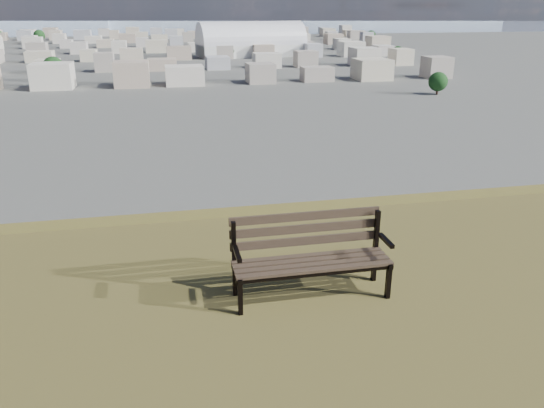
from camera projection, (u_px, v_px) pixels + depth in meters
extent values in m
cube|color=#3F2F24|center=(316.00, 270.00, 5.25)|extent=(1.62, 0.08, 0.03)
cube|color=#3F2F24|center=(313.00, 265.00, 5.35)|extent=(1.62, 0.08, 0.03)
cube|color=#3F2F24|center=(311.00, 260.00, 5.45)|extent=(1.62, 0.08, 0.03)
cube|color=#3F2F24|center=(308.00, 256.00, 5.55)|extent=(1.62, 0.08, 0.03)
cube|color=#3F2F24|center=(306.00, 241.00, 5.56)|extent=(1.62, 0.03, 0.09)
cube|color=#3F2F24|center=(306.00, 228.00, 5.54)|extent=(1.62, 0.03, 0.09)
cube|color=#3F2F24|center=(306.00, 216.00, 5.51)|extent=(1.62, 0.03, 0.09)
cube|color=black|center=(240.00, 297.00, 5.16)|extent=(0.04, 0.05, 0.39)
cube|color=black|center=(234.00, 259.00, 5.44)|extent=(0.04, 0.05, 0.83)
cube|color=black|center=(237.00, 272.00, 5.26)|extent=(0.04, 0.45, 0.04)
cube|color=black|center=(237.00, 254.00, 5.14)|extent=(0.04, 0.32, 0.04)
cube|color=black|center=(388.00, 281.00, 5.45)|extent=(0.04, 0.05, 0.39)
cube|color=black|center=(376.00, 246.00, 5.73)|extent=(0.04, 0.05, 0.83)
cube|color=black|center=(383.00, 258.00, 5.56)|extent=(0.04, 0.45, 0.04)
cube|color=black|center=(386.00, 241.00, 5.44)|extent=(0.04, 0.32, 0.04)
cube|color=black|center=(317.00, 274.00, 5.26)|extent=(1.62, 0.04, 0.04)
cube|color=black|center=(307.00, 259.00, 5.57)|extent=(1.62, 0.04, 0.04)
cube|color=silver|center=(251.00, 50.00, 307.09)|extent=(63.13, 33.32, 6.70)
cylinder|color=silver|center=(251.00, 44.00, 305.91)|extent=(63.13, 33.32, 25.44)
cube|color=#A79C8F|center=(56.00, 78.00, 187.75)|extent=(11.00, 11.00, 7.00)
cube|color=beige|center=(126.00, 77.00, 192.34)|extent=(11.00, 11.00, 7.00)
cube|color=#AFAFB4|center=(193.00, 75.00, 196.93)|extent=(11.00, 11.00, 7.00)
cube|color=beige|center=(256.00, 73.00, 201.52)|extent=(11.00, 11.00, 7.00)
cube|color=tan|center=(317.00, 72.00, 206.11)|extent=(11.00, 11.00, 7.00)
cube|color=beige|center=(375.00, 71.00, 210.70)|extent=(11.00, 11.00, 7.00)
cube|color=beige|center=(430.00, 69.00, 215.28)|extent=(11.00, 11.00, 7.00)
cube|color=#AFAFB4|center=(47.00, 65.00, 231.28)|extent=(11.00, 11.00, 7.00)
cube|color=beige|center=(104.00, 64.00, 235.86)|extent=(11.00, 11.00, 7.00)
cube|color=tan|center=(159.00, 62.00, 240.45)|extent=(11.00, 11.00, 7.00)
cube|color=beige|center=(211.00, 61.00, 245.04)|extent=(11.00, 11.00, 7.00)
cube|color=beige|center=(262.00, 60.00, 249.63)|extent=(11.00, 11.00, 7.00)
cube|color=beige|center=(311.00, 59.00, 254.22)|extent=(11.00, 11.00, 7.00)
cube|color=#A79C8F|center=(359.00, 58.00, 258.81)|extent=(11.00, 11.00, 7.00)
cube|color=beige|center=(404.00, 57.00, 263.39)|extent=(11.00, 11.00, 7.00)
cube|color=beige|center=(40.00, 55.00, 274.80)|extent=(11.00, 11.00, 7.00)
cube|color=beige|center=(88.00, 54.00, 279.39)|extent=(11.00, 11.00, 7.00)
cube|color=beige|center=(135.00, 54.00, 283.97)|extent=(11.00, 11.00, 7.00)
cube|color=#A79C8F|center=(180.00, 53.00, 288.56)|extent=(11.00, 11.00, 7.00)
cube|color=beige|center=(224.00, 52.00, 293.15)|extent=(11.00, 11.00, 7.00)
cube|color=#AFAFB4|center=(267.00, 51.00, 297.74)|extent=(11.00, 11.00, 7.00)
cube|color=beige|center=(308.00, 51.00, 302.33)|extent=(11.00, 11.00, 7.00)
cube|color=tan|center=(348.00, 50.00, 306.92)|extent=(11.00, 11.00, 7.00)
cube|color=beige|center=(387.00, 49.00, 311.50)|extent=(11.00, 11.00, 7.00)
cube|color=beige|center=(35.00, 48.00, 318.32)|extent=(11.00, 11.00, 7.00)
cube|color=#AFAFB4|center=(77.00, 48.00, 322.91)|extent=(11.00, 11.00, 7.00)
cube|color=beige|center=(118.00, 47.00, 327.50)|extent=(11.00, 11.00, 7.00)
cube|color=tan|center=(157.00, 47.00, 332.08)|extent=(11.00, 11.00, 7.00)
cube|color=beige|center=(196.00, 46.00, 336.67)|extent=(11.00, 11.00, 7.00)
cube|color=beige|center=(233.00, 46.00, 341.26)|extent=(11.00, 11.00, 7.00)
cube|color=beige|center=(270.00, 45.00, 345.85)|extent=(11.00, 11.00, 7.00)
cube|color=#A79C8F|center=(305.00, 44.00, 350.44)|extent=(11.00, 11.00, 7.00)
cube|color=beige|center=(340.00, 44.00, 355.03)|extent=(11.00, 11.00, 7.00)
cube|color=#AFAFB4|center=(373.00, 43.00, 359.61)|extent=(11.00, 11.00, 7.00)
cube|color=beige|center=(32.00, 43.00, 361.84)|extent=(11.00, 11.00, 7.00)
cube|color=beige|center=(69.00, 43.00, 366.43)|extent=(11.00, 11.00, 7.00)
cube|color=#A79C8F|center=(105.00, 42.00, 371.02)|extent=(11.00, 11.00, 7.00)
cube|color=beige|center=(140.00, 42.00, 375.61)|extent=(11.00, 11.00, 7.00)
cube|color=#AFAFB4|center=(174.00, 41.00, 380.19)|extent=(11.00, 11.00, 7.00)
cube|color=beige|center=(207.00, 41.00, 384.78)|extent=(11.00, 11.00, 7.00)
cube|color=tan|center=(240.00, 41.00, 389.37)|extent=(11.00, 11.00, 7.00)
cube|color=beige|center=(272.00, 40.00, 393.96)|extent=(11.00, 11.00, 7.00)
cube|color=beige|center=(303.00, 40.00, 398.55)|extent=(11.00, 11.00, 7.00)
cube|color=beige|center=(334.00, 39.00, 403.14)|extent=(11.00, 11.00, 7.00)
cube|color=#A79C8F|center=(363.00, 39.00, 407.72)|extent=(11.00, 11.00, 7.00)
cube|color=tan|center=(29.00, 39.00, 405.36)|extent=(11.00, 11.00, 7.00)
cube|color=beige|center=(62.00, 39.00, 409.95)|extent=(11.00, 11.00, 7.00)
cube|color=beige|center=(94.00, 38.00, 414.54)|extent=(11.00, 11.00, 7.00)
cube|color=beige|center=(126.00, 38.00, 419.13)|extent=(11.00, 11.00, 7.00)
cube|color=#A79C8F|center=(157.00, 38.00, 423.72)|extent=(11.00, 11.00, 7.00)
cube|color=beige|center=(187.00, 37.00, 428.31)|extent=(11.00, 11.00, 7.00)
cube|color=#AFAFB4|center=(217.00, 37.00, 432.89)|extent=(11.00, 11.00, 7.00)
cube|color=beige|center=(245.00, 37.00, 437.48)|extent=(11.00, 11.00, 7.00)
cube|color=tan|center=(274.00, 36.00, 442.07)|extent=(11.00, 11.00, 7.00)
cube|color=beige|center=(302.00, 36.00, 446.66)|extent=(11.00, 11.00, 7.00)
cube|color=beige|center=(329.00, 36.00, 451.25)|extent=(11.00, 11.00, 7.00)
cube|color=beige|center=(356.00, 35.00, 455.83)|extent=(11.00, 11.00, 7.00)
cube|color=beige|center=(27.00, 36.00, 448.89)|extent=(11.00, 11.00, 7.00)
cube|color=tan|center=(56.00, 36.00, 453.47)|extent=(11.00, 11.00, 7.00)
cube|color=beige|center=(86.00, 35.00, 458.06)|extent=(11.00, 11.00, 7.00)
cube|color=beige|center=(114.00, 35.00, 462.65)|extent=(11.00, 11.00, 7.00)
cube|color=beige|center=(143.00, 35.00, 467.24)|extent=(11.00, 11.00, 7.00)
cube|color=#A79C8F|center=(170.00, 34.00, 471.83)|extent=(11.00, 11.00, 7.00)
cube|color=beige|center=(197.00, 34.00, 476.42)|extent=(11.00, 11.00, 7.00)
cube|color=#AFAFB4|center=(224.00, 34.00, 481.00)|extent=(11.00, 11.00, 7.00)
cube|color=beige|center=(250.00, 34.00, 485.59)|extent=(11.00, 11.00, 7.00)
cube|color=tan|center=(275.00, 33.00, 490.18)|extent=(11.00, 11.00, 7.00)
cube|color=beige|center=(300.00, 33.00, 494.77)|extent=(11.00, 11.00, 7.00)
cube|color=beige|center=(325.00, 33.00, 499.36)|extent=(11.00, 11.00, 7.00)
cube|color=beige|center=(349.00, 33.00, 503.94)|extent=(11.00, 11.00, 7.00)
cube|color=beige|center=(25.00, 33.00, 492.41)|extent=(11.00, 11.00, 7.00)
cube|color=tan|center=(52.00, 33.00, 497.00)|extent=(11.00, 11.00, 7.00)
cube|color=beige|center=(79.00, 33.00, 501.58)|extent=(11.00, 11.00, 7.00)
cube|color=beige|center=(105.00, 32.00, 506.17)|extent=(11.00, 11.00, 7.00)
cube|color=beige|center=(131.00, 32.00, 510.76)|extent=(11.00, 11.00, 7.00)
cube|color=#A79C8F|center=(156.00, 32.00, 515.35)|extent=(11.00, 11.00, 7.00)
cube|color=beige|center=(181.00, 32.00, 519.94)|extent=(11.00, 11.00, 7.00)
cube|color=#AFAFB4|center=(206.00, 31.00, 524.53)|extent=(11.00, 11.00, 7.00)
cube|color=beige|center=(230.00, 31.00, 529.11)|extent=(11.00, 11.00, 7.00)
cube|color=tan|center=(253.00, 31.00, 533.70)|extent=(11.00, 11.00, 7.00)
cube|color=beige|center=(277.00, 31.00, 538.29)|extent=(11.00, 11.00, 7.00)
cube|color=beige|center=(299.00, 31.00, 542.88)|extent=(11.00, 11.00, 7.00)
cube|color=beige|center=(322.00, 30.00, 547.47)|extent=(11.00, 11.00, 7.00)
cube|color=#A79C8F|center=(344.00, 30.00, 552.05)|extent=(11.00, 11.00, 7.00)
cylinder|color=#38231C|center=(437.00, 91.00, 176.05)|extent=(0.80, 0.80, 2.10)
sphere|color=black|center=(438.00, 82.00, 174.94)|extent=(6.30, 6.30, 6.30)
cylinder|color=#38231C|center=(55.00, 78.00, 206.07)|extent=(0.80, 0.80, 2.70)
sphere|color=black|center=(53.00, 67.00, 204.65)|extent=(8.10, 8.10, 8.10)
cylinder|color=#38231C|center=(397.00, 57.00, 293.68)|extent=(0.80, 0.80, 1.95)
sphere|color=black|center=(398.00, 51.00, 292.65)|extent=(5.85, 5.85, 5.85)
cylinder|color=#38231C|center=(240.00, 44.00, 390.21)|extent=(0.80, 0.80, 2.25)
sphere|color=black|center=(240.00, 39.00, 389.02)|extent=(6.75, 6.75, 6.75)
cylinder|color=#38231C|center=(40.00, 41.00, 416.40)|extent=(0.80, 0.80, 2.85)
sphere|color=black|center=(39.00, 35.00, 414.90)|extent=(8.55, 8.55, 8.55)
cylinder|color=#38231C|center=(231.00, 57.00, 294.78)|extent=(0.80, 0.80, 2.10)
sphere|color=black|center=(231.00, 51.00, 293.67)|extent=(6.30, 6.30, 6.30)
cylinder|color=#38231C|center=(371.00, 40.00, 429.51)|extent=(0.80, 0.80, 2.55)
sphere|color=black|center=(371.00, 35.00, 428.16)|extent=(7.65, 7.65, 7.65)
cube|color=#818EA4|center=(156.00, 24.00, 837.29)|extent=(2400.00, 700.00, 0.12)
cube|color=#A5B9CD|center=(216.00, 8.00, 1307.05)|extent=(700.00, 220.00, 45.00)
cube|color=#A5B9CD|center=(399.00, 4.00, 1436.65)|extent=(500.00, 220.00, 60.00)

